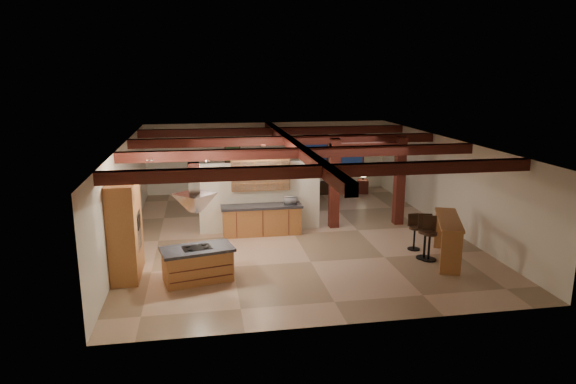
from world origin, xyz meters
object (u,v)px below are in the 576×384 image
(bar_counter, at_px, (448,232))
(kitchen_island, at_px, (198,264))
(dining_table, at_px, (287,200))
(sofa, at_px, (320,187))

(bar_counter, bearing_deg, kitchen_island, -177.85)
(kitchen_island, relative_size, dining_table, 1.07)
(dining_table, height_order, bar_counter, bar_counter)
(dining_table, xyz_separation_m, bar_counter, (3.31, -6.04, 0.49))
(bar_counter, bearing_deg, sofa, 100.79)
(kitchen_island, relative_size, sofa, 1.00)
(dining_table, xyz_separation_m, sofa, (1.75, 2.16, -0.03))
(dining_table, distance_m, bar_counter, 6.90)
(dining_table, relative_size, sofa, 0.93)
(dining_table, distance_m, sofa, 2.78)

